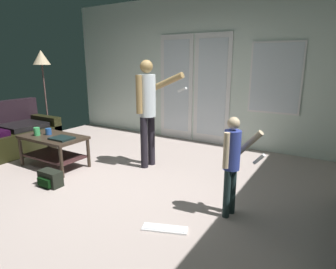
{
  "coord_description": "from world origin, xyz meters",
  "views": [
    {
      "loc": [
        2.38,
        -2.46,
        1.58
      ],
      "look_at": [
        0.73,
        0.25,
        0.76
      ],
      "focal_mm": 30.46,
      "sensor_mm": 36.0,
      "label": 1
    }
  ],
  "objects_px": {
    "backpack": "(50,179)",
    "coffee_table": "(54,144)",
    "floor_lamp": "(42,63)",
    "laptop_closed": "(62,138)",
    "cup_near_edge": "(37,132)",
    "person_adult": "(148,104)",
    "cup_by_laptop": "(48,131)",
    "leather_couch": "(0,138)",
    "person_child": "(232,158)",
    "loose_keyboard": "(165,228)",
    "tv_remote_black": "(38,132)"
  },
  "relations": [
    {
      "from": "leather_couch",
      "to": "laptop_closed",
      "type": "distance_m",
      "value": 1.53
    },
    {
      "from": "leather_couch",
      "to": "backpack",
      "type": "height_order",
      "value": "leather_couch"
    },
    {
      "from": "person_child",
      "to": "backpack",
      "type": "bearing_deg",
      "value": -167.08
    },
    {
      "from": "person_child",
      "to": "backpack",
      "type": "height_order",
      "value": "person_child"
    },
    {
      "from": "person_adult",
      "to": "tv_remote_black",
      "type": "xyz_separation_m",
      "value": [
        -1.6,
        -0.76,
        -0.47
      ]
    },
    {
      "from": "tv_remote_black",
      "to": "person_adult",
      "type": "bearing_deg",
      "value": 40.42
    },
    {
      "from": "floor_lamp",
      "to": "cup_by_laptop",
      "type": "relative_size",
      "value": 18.37
    },
    {
      "from": "backpack",
      "to": "coffee_table",
      "type": "bearing_deg",
      "value": 137.56
    },
    {
      "from": "cup_near_edge",
      "to": "tv_remote_black",
      "type": "xyz_separation_m",
      "value": [
        -0.13,
        0.09,
        -0.05
      ]
    },
    {
      "from": "floor_lamp",
      "to": "backpack",
      "type": "distance_m",
      "value": 2.98
    },
    {
      "from": "leather_couch",
      "to": "person_adult",
      "type": "height_order",
      "value": "person_adult"
    },
    {
      "from": "person_adult",
      "to": "person_child",
      "type": "distance_m",
      "value": 1.77
    },
    {
      "from": "tv_remote_black",
      "to": "cup_by_laptop",
      "type": "bearing_deg",
      "value": 23.04
    },
    {
      "from": "backpack",
      "to": "cup_near_edge",
      "type": "bearing_deg",
      "value": 152.44
    },
    {
      "from": "leather_couch",
      "to": "tv_remote_black",
      "type": "height_order",
      "value": "leather_couch"
    },
    {
      "from": "leather_couch",
      "to": "floor_lamp",
      "type": "relative_size",
      "value": 1.01
    },
    {
      "from": "person_adult",
      "to": "loose_keyboard",
      "type": "relative_size",
      "value": 3.5
    },
    {
      "from": "person_child",
      "to": "cup_by_laptop",
      "type": "relative_size",
      "value": 10.82
    },
    {
      "from": "coffee_table",
      "to": "person_child",
      "type": "distance_m",
      "value": 2.82
    },
    {
      "from": "loose_keyboard",
      "to": "cup_near_edge",
      "type": "relative_size",
      "value": 3.7
    },
    {
      "from": "tv_remote_black",
      "to": "loose_keyboard",
      "type": "bearing_deg",
      "value": 2.85
    },
    {
      "from": "floor_lamp",
      "to": "cup_near_edge",
      "type": "xyz_separation_m",
      "value": [
        1.3,
        -1.14,
        -1.01
      ]
    },
    {
      "from": "coffee_table",
      "to": "cup_by_laptop",
      "type": "distance_m",
      "value": 0.22
    },
    {
      "from": "person_adult",
      "to": "cup_near_edge",
      "type": "relative_size",
      "value": 12.93
    },
    {
      "from": "leather_couch",
      "to": "coffee_table",
      "type": "bearing_deg",
      "value": 5.44
    },
    {
      "from": "coffee_table",
      "to": "backpack",
      "type": "relative_size",
      "value": 3.21
    },
    {
      "from": "leather_couch",
      "to": "tv_remote_black",
      "type": "xyz_separation_m",
      "value": [
        0.89,
        0.12,
        0.2
      ]
    },
    {
      "from": "laptop_closed",
      "to": "floor_lamp",
      "type": "bearing_deg",
      "value": 147.82
    },
    {
      "from": "coffee_table",
      "to": "floor_lamp",
      "type": "distance_m",
      "value": 2.21
    },
    {
      "from": "person_adult",
      "to": "person_child",
      "type": "relative_size",
      "value": 1.52
    },
    {
      "from": "coffee_table",
      "to": "person_adult",
      "type": "distance_m",
      "value": 1.58
    },
    {
      "from": "laptop_closed",
      "to": "tv_remote_black",
      "type": "distance_m",
      "value": 0.63
    },
    {
      "from": "person_adult",
      "to": "backpack",
      "type": "distance_m",
      "value": 1.68
    },
    {
      "from": "leather_couch",
      "to": "loose_keyboard",
      "type": "distance_m",
      "value": 3.65
    },
    {
      "from": "backpack",
      "to": "cup_by_laptop",
      "type": "height_order",
      "value": "cup_by_laptop"
    },
    {
      "from": "floor_lamp",
      "to": "laptop_closed",
      "type": "relative_size",
      "value": 5.75
    },
    {
      "from": "person_adult",
      "to": "cup_by_laptop",
      "type": "xyz_separation_m",
      "value": [
        -1.37,
        -0.73,
        -0.43
      ]
    },
    {
      "from": "cup_by_laptop",
      "to": "floor_lamp",
      "type": "bearing_deg",
      "value": 144.26
    },
    {
      "from": "leather_couch",
      "to": "person_child",
      "type": "distance_m",
      "value": 4.07
    },
    {
      "from": "backpack",
      "to": "laptop_closed",
      "type": "bearing_deg",
      "value": 122.22
    },
    {
      "from": "floor_lamp",
      "to": "laptop_closed",
      "type": "bearing_deg",
      "value": -31.07
    },
    {
      "from": "floor_lamp",
      "to": "laptop_closed",
      "type": "height_order",
      "value": "floor_lamp"
    },
    {
      "from": "cup_near_edge",
      "to": "coffee_table",
      "type": "bearing_deg",
      "value": 22.84
    },
    {
      "from": "backpack",
      "to": "laptop_closed",
      "type": "relative_size",
      "value": 1.01
    },
    {
      "from": "person_child",
      "to": "cup_near_edge",
      "type": "bearing_deg",
      "value": -178.11
    },
    {
      "from": "person_child",
      "to": "laptop_closed",
      "type": "distance_m",
      "value": 2.54
    },
    {
      "from": "cup_near_edge",
      "to": "tv_remote_black",
      "type": "bearing_deg",
      "value": 142.85
    },
    {
      "from": "coffee_table",
      "to": "backpack",
      "type": "distance_m",
      "value": 0.8
    },
    {
      "from": "loose_keyboard",
      "to": "cup_by_laptop",
      "type": "relative_size",
      "value": 4.69
    },
    {
      "from": "loose_keyboard",
      "to": "tv_remote_black",
      "type": "distance_m",
      "value": 2.82
    }
  ]
}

